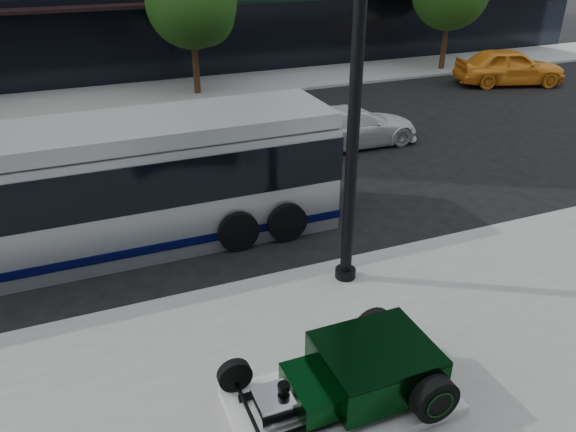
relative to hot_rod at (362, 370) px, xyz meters
name	(u,v)px	position (x,y,z in m)	size (l,w,h in m)	color
ground	(286,227)	(1.10, 5.84, -0.70)	(120.00, 120.00, 0.00)	black
sidewalk_far	(171,91)	(1.10, 19.84, -0.64)	(70.00, 4.00, 0.12)	gray
street_trees	(194,6)	(2.25, 18.92, 3.07)	(29.80, 3.80, 5.70)	black
display_plinth	(341,401)	(-0.33, 0.00, -0.50)	(3.40, 1.80, 0.15)	silver
hot_rod	(362,370)	(0.00, 0.00, 0.00)	(3.22, 2.00, 0.81)	black
lamppost	(354,109)	(1.36, 3.15, 3.03)	(0.43, 0.43, 7.81)	black
transit_bus	(71,192)	(-3.69, 6.59, 0.79)	(12.12, 2.88, 2.92)	#A7ACB1
white_sedan	(354,126)	(5.48, 10.55, -0.03)	(1.86, 4.57, 1.33)	white
yellow_taxi	(510,67)	(16.23, 15.20, 0.15)	(2.01, 4.98, 1.70)	#FEA025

